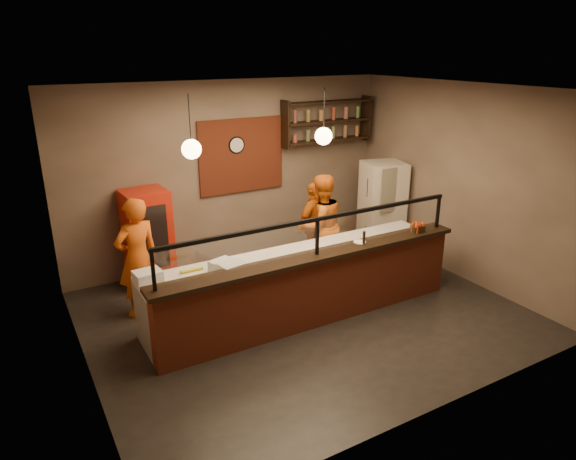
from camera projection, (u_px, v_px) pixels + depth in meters
floor at (304, 314)px, 7.55m from camera, size 6.00×6.00×0.00m
ceiling at (307, 89)px, 6.47m from camera, size 6.00×6.00×0.00m
wall_back at (231, 173)px, 9.05m from camera, size 6.00×0.00×6.00m
wall_left at (72, 252)px, 5.60m from camera, size 0.00×5.00×5.00m
wall_right at (461, 183)px, 8.42m from camera, size 0.00×5.00×5.00m
wall_front at (441, 278)px, 4.97m from camera, size 6.00×0.00×6.00m
brick_patch at (242, 156)px, 9.02m from camera, size 1.60×0.04×1.30m
service_counter at (316, 291)px, 7.14m from camera, size 4.60×0.25×1.00m
counter_ledge at (317, 256)px, 6.96m from camera, size 4.70×0.37×0.06m
worktop_cabinet at (298, 283)px, 7.57m from camera, size 4.60×0.75×0.85m
worktop at (298, 254)px, 7.42m from camera, size 4.60×0.75×0.05m
sneeze_guard at (317, 233)px, 6.84m from camera, size 4.50×0.05×0.52m
wall_shelving at (327, 121)px, 9.52m from camera, size 1.84×0.28×0.85m
wall_clock at (236, 145)px, 8.89m from camera, size 0.30×0.04×0.30m
pendant_left at (191, 149)px, 6.15m from camera, size 0.24×0.24×0.77m
pendant_right at (323, 136)px, 7.04m from camera, size 0.24×0.24×0.77m
cook_left at (138, 258)px, 7.27m from camera, size 0.72×0.56×1.77m
cook_mid at (320, 226)px, 8.59m from camera, size 0.86×0.68×1.76m
cook_right at (314, 224)px, 9.06m from camera, size 0.96×0.64×1.51m
fridge at (382, 207)px, 9.67m from camera, size 0.86×0.82×1.71m
red_cooler at (148, 238)px, 8.26m from camera, size 0.72×0.66×1.60m
pizza_dough at (319, 249)px, 7.52m from camera, size 0.49×0.49×0.01m
prep_tub_a at (148, 277)px, 6.43m from camera, size 0.35×0.29×0.17m
prep_tub_b at (222, 266)px, 6.78m from camera, size 0.35×0.31×0.15m
prep_tub_c at (232, 269)px, 6.67m from camera, size 0.37×0.32×0.16m
rolling_pin at (192, 270)px, 6.79m from camera, size 0.31×0.05×0.05m
condiment_caddy at (418, 229)px, 7.76m from camera, size 0.19×0.16×0.10m
pepper_mill at (364, 238)px, 7.27m from camera, size 0.05×0.05×0.19m
small_plate at (360, 242)px, 7.36m from camera, size 0.19×0.19×0.01m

